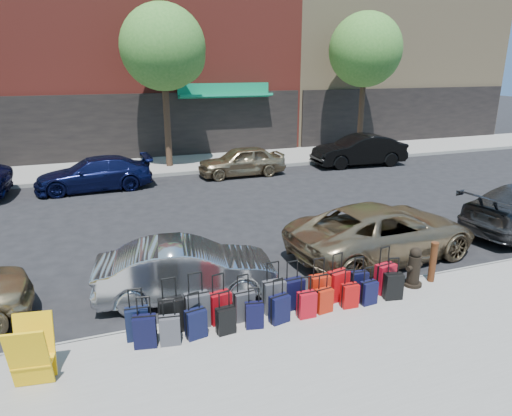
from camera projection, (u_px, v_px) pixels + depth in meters
name	position (u px, v px, depth m)	size (l,w,h in m)	color
ground	(210.00, 237.00, 13.27)	(120.00, 120.00, 0.00)	black
sidewalk_near	(311.00, 368.00, 7.43)	(60.00, 4.00, 0.15)	gray
sidewalk_far	(158.00, 166.00, 22.20)	(60.00, 4.00, 0.15)	gray
curb_near	(266.00, 308.00, 9.24)	(60.00, 0.08, 0.15)	gray
curb_far	(165.00, 175.00, 20.39)	(60.00, 0.08, 0.15)	gray
building_right	(363.00, 2.00, 31.92)	(15.00, 12.12, 18.00)	tan
tree_center	(166.00, 50.00, 20.36)	(3.80, 3.80, 7.27)	black
tree_right	(368.00, 52.00, 23.81)	(3.80, 3.80, 7.27)	black
suitcase_front_0	(137.00, 323.00, 8.01)	(0.41, 0.25, 0.95)	black
suitcase_front_1	(171.00, 315.00, 8.23)	(0.44, 0.25, 1.04)	black
suitcase_front_2	(197.00, 310.00, 8.37)	(0.45, 0.25, 1.07)	#35353A
suitcase_front_3	(220.00, 307.00, 8.53)	(0.44, 0.29, 0.97)	maroon
suitcase_front_4	(244.00, 306.00, 8.62)	(0.39, 0.22, 0.91)	#35353A
suitcase_front_5	(274.00, 296.00, 8.88)	(0.44, 0.25, 1.04)	#3C3C41
suitcase_front_6	(293.00, 294.00, 9.02)	(0.43, 0.26, 0.99)	black
suitcase_front_7	(319.00, 289.00, 9.20)	(0.41, 0.23, 0.97)	#AD1C0B
suitcase_front_8	(338.00, 285.00, 9.35)	(0.45, 0.30, 1.01)	#B40B0F
suitcase_front_9	(359.00, 283.00, 9.54)	(0.37, 0.22, 0.85)	black
suitcase_front_10	(385.00, 278.00, 9.66)	(0.45, 0.29, 1.02)	maroon
suitcase_back_0	(145.00, 331.00, 7.79)	(0.42, 0.29, 0.92)	black
suitcase_back_1	(170.00, 330.00, 7.87)	(0.38, 0.26, 0.84)	#403F45
suitcase_back_2	(196.00, 324.00, 8.06)	(0.39, 0.27, 0.86)	black
suitcase_back_3	(226.00, 320.00, 8.19)	(0.35, 0.22, 0.80)	black
suitcase_back_4	(254.00, 315.00, 8.37)	(0.36, 0.25, 0.79)	black
suitcase_back_5	(279.00, 309.00, 8.54)	(0.40, 0.28, 0.87)	black
suitcase_back_6	(307.00, 304.00, 8.72)	(0.35, 0.20, 0.83)	#AF0B18
suitcase_back_7	(324.00, 300.00, 8.90)	(0.35, 0.23, 0.79)	#AC1D0B
suitcase_back_8	(350.00, 295.00, 9.08)	(0.34, 0.21, 0.79)	#AE0B0B
suitcase_back_9	(369.00, 293.00, 9.20)	(0.34, 0.22, 0.79)	black
suitcase_back_10	(393.00, 286.00, 9.40)	(0.41, 0.28, 0.89)	black
fire_hydrant	(414.00, 268.00, 9.92)	(0.46, 0.40, 0.90)	black
bollard	(433.00, 261.00, 10.10)	(0.17, 0.17, 0.92)	#38190C
display_rack	(32.00, 353.00, 6.85)	(0.66, 0.71, 1.02)	yellow
car_near_1	(187.00, 270.00, 9.67)	(1.33, 3.80, 1.25)	#ACAEB3
car_near_2	(383.00, 231.00, 11.70)	(2.32, 5.04, 1.40)	#937C5A
car_far_1	(94.00, 174.00, 18.07)	(1.82, 4.47, 1.30)	#0D123B
car_far_2	(241.00, 161.00, 20.39)	(1.56, 3.89, 1.32)	#917B59
car_far_3	(359.00, 150.00, 22.41)	(1.60, 4.58, 1.51)	black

